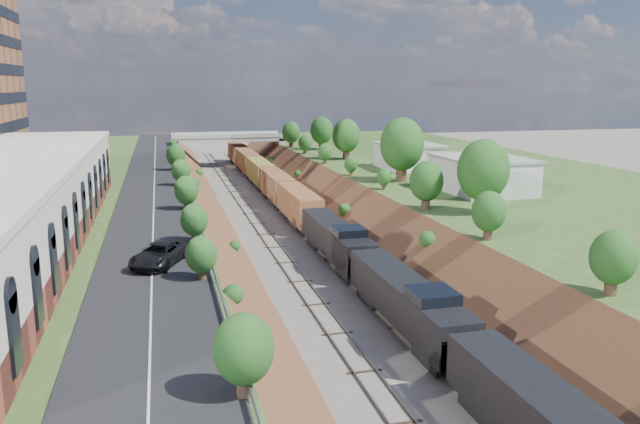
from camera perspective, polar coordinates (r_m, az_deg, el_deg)
platform_right at (r=91.26m, az=17.23°, el=1.34°), size 44.00×180.00×5.00m
embankment_left at (r=78.54m, az=-11.46°, el=-1.85°), size 10.00×180.00×10.00m
embankment_right at (r=82.50m, az=3.97°, el=-0.99°), size 10.00×180.00×10.00m
rail_left_track at (r=79.34m, az=-5.40°, el=-1.46°), size 1.58×180.00×0.18m
rail_right_track at (r=80.28m, az=-1.73°, el=-1.25°), size 1.58×180.00×0.18m
road at (r=77.46m, az=-14.93°, el=1.62°), size 8.00×180.00×0.10m
guardrail at (r=77.24m, az=-11.91°, el=2.11°), size 0.10×171.00×0.70m
overpass at (r=139.74m, az=-8.43°, el=6.15°), size 24.50×8.30×7.40m
white_building_near at (r=78.99m, az=14.55°, el=3.26°), size 9.00×12.00×4.00m
white_building_far at (r=98.48m, az=8.12°, el=5.00°), size 8.00×10.00×3.60m
tree_right_large at (r=65.15m, az=14.70°, el=3.66°), size 5.25×5.25×7.61m
tree_left_crest at (r=38.08m, az=-9.75°, el=-5.27°), size 2.45×2.45×3.55m
freight_train at (r=87.27m, az=-2.87°, el=1.44°), size 3.01×137.58×4.55m
suv at (r=46.70m, az=-14.51°, el=-3.75°), size 4.77×6.40×1.61m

